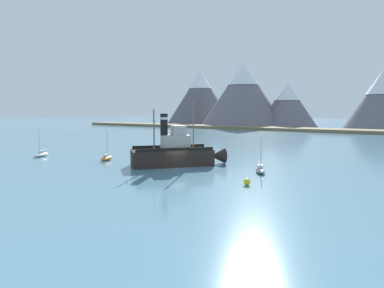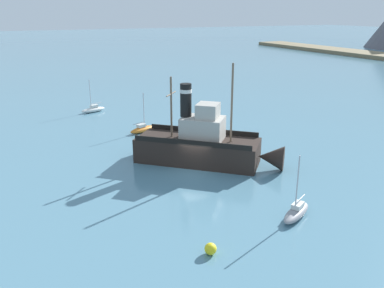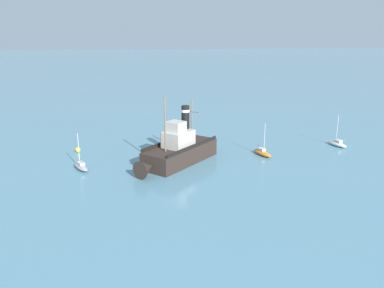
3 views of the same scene
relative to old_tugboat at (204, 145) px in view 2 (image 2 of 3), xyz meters
name	(u,v)px [view 2 (image 2 of 3)]	position (x,y,z in m)	size (l,w,h in m)	color
ground_plane	(194,169)	(1.34, -1.67, -1.83)	(600.00, 600.00, 0.00)	teal
old_tugboat	(204,145)	(0.00, 0.00, 0.00)	(12.13, 12.97, 9.90)	#2D231E
sailboat_white	(93,109)	(-25.78, -5.30, -1.40)	(2.24, 3.95, 4.90)	white
sailboat_orange	(143,129)	(-12.64, -2.07, -1.40)	(2.43, 3.94, 4.90)	orange
sailboat_grey	(296,212)	(12.98, 1.02, -1.40)	(2.82, 3.85, 4.90)	gray
mooring_buoy	(211,249)	(14.51, -6.88, -1.45)	(0.77, 0.77, 0.77)	yellow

